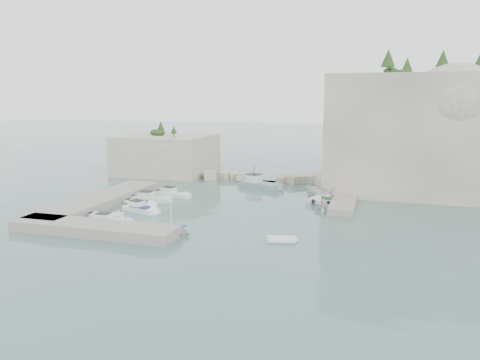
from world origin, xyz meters
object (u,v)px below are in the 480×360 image
(rowboat, at_px, (171,234))
(tender_east_b, at_px, (327,203))
(motorboat_c, at_px, (141,206))
(inflatable_dinghy, at_px, (281,241))
(tender_east_d, at_px, (324,197))
(motorboat_a, at_px, (174,196))
(motorboat_d, at_px, (141,211))
(tender_east_a, at_px, (325,210))
(tender_east_c, at_px, (320,200))
(motorboat_f, at_px, (110,225))
(motorboat_b, at_px, (152,201))
(motorboat_e, at_px, (107,218))
(work_boat, at_px, (261,188))

(rowboat, xyz_separation_m, tender_east_b, (13.45, 19.40, 0.00))
(motorboat_c, distance_m, rowboat, 14.11)
(inflatable_dinghy, height_order, tender_east_b, tender_east_b)
(motorboat_c, xyz_separation_m, tender_east_d, (21.95, 12.40, 0.00))
(motorboat_a, distance_m, motorboat_d, 9.35)
(motorboat_a, relative_size, tender_east_a, 1.83)
(motorboat_d, xyz_separation_m, tender_east_c, (20.19, 12.80, 0.00))
(tender_east_c, bearing_deg, tender_east_d, 6.05)
(tender_east_a, bearing_deg, motorboat_f, 136.98)
(motorboat_c, height_order, tender_east_c, same)
(rowboat, height_order, tender_east_a, tender_east_a)
(motorboat_b, height_order, tender_east_c, motorboat_b)
(motorboat_a, xyz_separation_m, tender_east_c, (20.21, 3.45, 0.00))
(motorboat_e, bearing_deg, motorboat_c, 75.48)
(rowboat, distance_m, tender_east_d, 26.20)
(motorboat_f, bearing_deg, tender_east_d, 37.29)
(tender_east_a, bearing_deg, work_boat, 58.40)
(rowboat, xyz_separation_m, tender_east_a, (13.69, 15.19, 0.00))
(inflatable_dinghy, bearing_deg, tender_east_a, 66.39)
(tender_east_d, distance_m, work_boat, 10.86)
(motorboat_b, xyz_separation_m, work_boat, (11.79, 13.36, 0.00))
(motorboat_b, xyz_separation_m, tender_east_c, (21.71, 7.14, 0.00))
(tender_east_c, relative_size, work_boat, 0.74)
(motorboat_a, relative_size, tender_east_c, 1.00)
(motorboat_e, bearing_deg, motorboat_b, 77.05)
(inflatable_dinghy, bearing_deg, motorboat_f, 165.02)
(motorboat_f, bearing_deg, motorboat_c, 89.24)
(motorboat_e, distance_m, tender_east_a, 26.31)
(motorboat_d, relative_size, tender_east_a, 1.86)
(inflatable_dinghy, bearing_deg, motorboat_d, 146.42)
(tender_east_c, bearing_deg, motorboat_e, 138.40)
(motorboat_a, bearing_deg, motorboat_c, -91.78)
(motorboat_f, xyz_separation_m, tender_east_d, (20.62, 21.59, 0.00))
(motorboat_c, relative_size, motorboat_e, 1.19)
(motorboat_c, bearing_deg, rowboat, -33.48)
(motorboat_a, xyz_separation_m, inflatable_dinghy, (19.08, -16.18, 0.00))
(motorboat_c, xyz_separation_m, tender_east_a, (23.04, 4.62, 0.00))
(inflatable_dinghy, height_order, tender_east_a, tender_east_a)
(motorboat_f, relative_size, tender_east_d, 1.07)
(motorboat_c, height_order, tender_east_b, same)
(motorboat_d, bearing_deg, rowboat, -24.98)
(tender_east_d, bearing_deg, motorboat_d, 113.36)
(motorboat_d, xyz_separation_m, rowboat, (7.81, -7.84, 0.00))
(tender_east_a, bearing_deg, motorboat_e, 130.21)
(motorboat_d, bearing_deg, motorboat_f, -71.76)
(tender_east_c, bearing_deg, motorboat_c, 126.31)
(motorboat_e, bearing_deg, inflatable_dinghy, -16.32)
(tender_east_d, bearing_deg, motorboat_f, 123.11)
(motorboat_b, relative_size, motorboat_d, 1.03)
(tender_east_c, bearing_deg, tender_east_b, -127.70)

